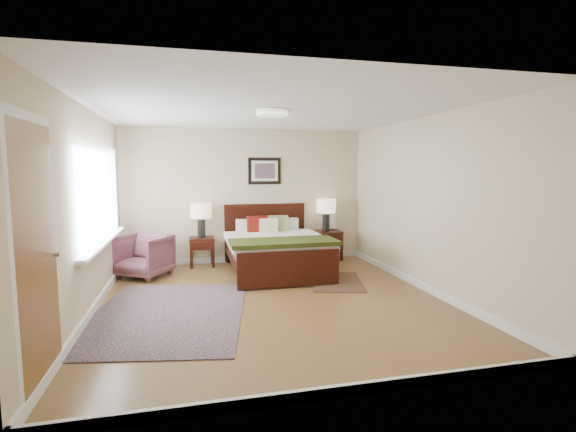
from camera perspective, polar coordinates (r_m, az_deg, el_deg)
The scene contains 18 objects.
floor at distance 5.70m, azimuth -2.09°, elevation -11.43°, with size 5.00×5.00×0.00m, color brown.
back_wall at distance 7.91m, azimuth -5.73°, elevation 2.75°, with size 4.50×0.04×2.50m, color #C6B88F.
front_wall at distance 3.06m, azimuth 7.19°, elevation -2.87°, with size 4.50×0.04×2.50m, color #C6B88F.
left_wall at distance 5.47m, azimuth -25.91°, elevation 0.58°, with size 0.04×5.00×2.50m, color #C6B88F.
right_wall at distance 6.29m, azimuth 18.38°, elevation 1.55°, with size 0.04×5.00×2.50m, color #C6B88F.
ceiling at distance 5.48m, azimuth -2.20°, elevation 14.31°, with size 4.50×5.00×0.02m, color white.
window at distance 6.14m, azimuth -24.09°, elevation 2.40°, with size 0.11×2.72×1.32m.
door at distance 3.81m, azimuth -31.07°, elevation -4.63°, with size 0.06×1.00×2.18m.
ceil_fixture at distance 5.48m, azimuth -2.19°, elevation 13.95°, with size 0.44×0.44×0.08m.
bed at distance 7.09m, azimuth -1.77°, elevation -3.75°, with size 1.66×2.00×1.08m.
wall_art at distance 7.92m, azimuth -3.22°, elevation 6.17°, with size 0.62×0.05×0.50m.
nightstand_left at distance 7.69m, azimuth -11.70°, elevation -3.77°, with size 0.44×0.40×0.53m.
nightstand_right at distance 8.13m, azimuth 5.23°, elevation -3.56°, with size 0.57×0.43×0.56m.
lamp_left at distance 7.64m, azimuth -11.80°, elevation 0.35°, with size 0.37×0.37×0.61m.
lamp_right at distance 8.06m, azimuth 5.25°, elevation 1.03°, with size 0.37×0.37×0.61m.
armchair at distance 7.20m, azimuth -19.16°, elevation -5.20°, with size 0.74×0.76×0.69m, color brown.
rug_persian at distance 5.37m, azimuth -16.17°, elevation -12.75°, with size 1.79×2.52×0.01m, color #0D0B38.
rug_navy at distance 6.61m, azimuth 6.65°, elevation -8.90°, with size 0.77×1.16×0.01m, color black.
Camera 1 is at (-1.07, -5.32, 1.73)m, focal length 26.00 mm.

